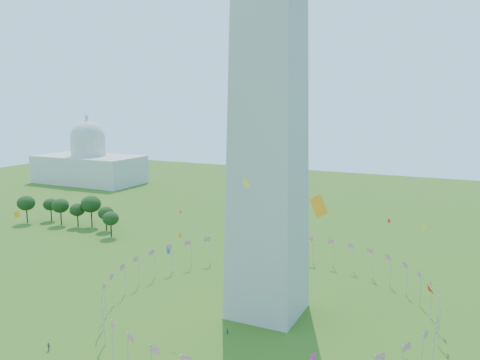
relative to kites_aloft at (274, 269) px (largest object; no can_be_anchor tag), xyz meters
name	(u,v)px	position (x,y,z in m)	size (l,w,h in m)	color
flag_ring	(267,295)	(-11.98, 26.64, -17.46)	(80.24, 80.24, 9.00)	silver
capitol_building	(88,148)	(-191.98, 156.64, 1.04)	(70.00, 35.00, 46.00)	beige
kites_aloft	(274,269)	(0.00, 0.00, 0.00)	(101.45, 72.14, 36.56)	red
tree_line_west	(72,214)	(-118.56, 67.76, -16.30)	(55.44, 16.22, 13.17)	#204316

